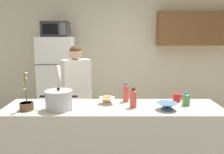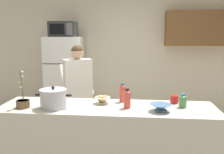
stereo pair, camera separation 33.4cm
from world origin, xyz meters
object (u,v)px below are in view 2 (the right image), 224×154
at_px(refrigerator, 65,81).
at_px(empty_bowl, 161,107).
at_px(coffee_mug, 174,99).
at_px(potted_orchid, 23,102).
at_px(bread_bowl, 103,99).
at_px(person_near_pot, 78,86).
at_px(bottle_near_edge, 127,99).
at_px(bottle_far_corner, 122,93).
at_px(microwave, 63,29).
at_px(cooking_pot, 53,99).
at_px(bottle_mid_counter, 183,101).

distance_m(refrigerator, empty_bowl, 2.57).
xyz_separation_m(coffee_mug, potted_orchid, (-1.74, -0.35, 0.02)).
bearing_deg(empty_bowl, bread_bowl, 160.34).
distance_m(person_near_pot, empty_bowl, 1.48).
xyz_separation_m(bread_bowl, potted_orchid, (-0.88, -0.25, 0.01)).
relative_size(bottle_near_edge, potted_orchid, 0.53).
xyz_separation_m(refrigerator, bread_bowl, (0.97, -1.74, 0.13)).
bearing_deg(bottle_far_corner, potted_orchid, -162.21).
relative_size(microwave, bottle_near_edge, 2.12).
distance_m(coffee_mug, bottle_far_corner, 0.63).
distance_m(microwave, bottle_near_edge, 2.39).
height_order(bread_bowl, bottle_far_corner, bottle_far_corner).
relative_size(coffee_mug, bottle_near_edge, 0.58).
bearing_deg(coffee_mug, bread_bowl, -173.43).
xyz_separation_m(coffee_mug, empty_bowl, (-0.20, -0.34, -0.00)).
height_order(microwave, bread_bowl, microwave).
height_order(cooking_pot, empty_bowl, cooking_pot).
height_order(refrigerator, person_near_pot, refrigerator).
xyz_separation_m(refrigerator, bottle_mid_counter, (1.90, -1.80, 0.15)).
bearing_deg(potted_orchid, bread_bowl, 15.87).
bearing_deg(potted_orchid, refrigerator, 92.59).
bearing_deg(coffee_mug, empty_bowl, -120.08).
bearing_deg(coffee_mug, potted_orchid, -168.66).
height_order(coffee_mug, potted_orchid, potted_orchid).
distance_m(bottle_far_corner, potted_orchid, 1.17).
bearing_deg(bottle_mid_counter, microwave, 136.84).
bearing_deg(bottle_mid_counter, coffee_mug, 112.56).
xyz_separation_m(microwave, bread_bowl, (0.97, -1.71, -0.86)).
relative_size(person_near_pot, potted_orchid, 3.68).
height_order(bottle_far_corner, potted_orchid, potted_orchid).
distance_m(bread_bowl, bottle_near_edge, 0.34).
bearing_deg(microwave, cooking_pot, -77.21).
height_order(refrigerator, cooking_pot, refrigerator).
distance_m(person_near_pot, bottle_mid_counter, 1.60).
bearing_deg(person_near_pot, coffee_mug, -24.77).
bearing_deg(bottle_near_edge, potted_orchid, -175.11).
height_order(coffee_mug, bottle_mid_counter, bottle_mid_counter).
bearing_deg(empty_bowl, bottle_near_edge, 166.35).
relative_size(refrigerator, microwave, 3.53).
bearing_deg(bottle_far_corner, bread_bowl, -155.28).
height_order(refrigerator, bottle_far_corner, refrigerator).
bearing_deg(bottle_near_edge, bottle_mid_counter, 7.82).
xyz_separation_m(person_near_pot, potted_orchid, (-0.41, -0.96, 0.00)).
distance_m(coffee_mug, bottle_near_edge, 0.62).
distance_m(microwave, bread_bowl, 2.15).
bearing_deg(bottle_mid_counter, bottle_near_edge, -172.18).
distance_m(coffee_mug, potted_orchid, 1.77).
distance_m(person_near_pot, bread_bowl, 0.86).
distance_m(cooking_pot, empty_bowl, 1.20).
distance_m(empty_bowl, bottle_near_edge, 0.38).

